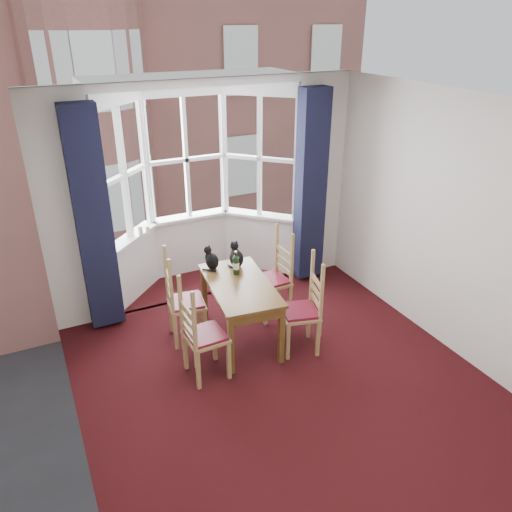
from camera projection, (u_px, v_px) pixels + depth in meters
floor at (291, 392)px, 5.05m from camera, size 4.50×4.50×0.00m
ceiling at (302, 107)px, 3.83m from camera, size 4.50×4.50×0.00m
wall_left at (59, 324)px, 3.65m from camera, size 0.00×4.50×4.50m
wall_right at (462, 231)px, 5.22m from camera, size 0.00×4.50×4.50m
wall_near at (510, 446)px, 2.61m from camera, size 4.00×0.00×4.00m
wall_back_pier_left at (69, 216)px, 5.62m from camera, size 0.70×0.12×2.80m
wall_back_pier_right at (318, 178)px, 6.91m from camera, size 0.70×0.12×2.80m
bay_window at (193, 184)px, 6.67m from camera, size 2.76×0.94×2.80m
curtain_left at (93, 222)px, 5.58m from camera, size 0.38×0.22×2.60m
curtain_right at (311, 188)px, 6.69m from camera, size 0.38×0.22×2.60m
dining_table at (240, 292)px, 5.62m from camera, size 0.80×1.31×0.73m
chair_left_near at (197, 339)px, 5.07m from camera, size 0.42×0.44×0.92m
chair_left_far at (179, 304)px, 5.68m from camera, size 0.46×0.47×0.92m
chair_right_near at (307, 312)px, 5.54m from camera, size 0.50×0.51×0.92m
chair_right_far at (277, 279)px, 6.21m from camera, size 0.42×0.44×0.92m
cat_left at (212, 260)px, 5.87m from camera, size 0.21×0.24×0.29m
cat_right at (236, 257)px, 5.93m from camera, size 0.18×0.24×0.31m
wine_bottle at (236, 264)px, 5.72m from camera, size 0.07×0.07×0.29m
candle_tall at (140, 231)px, 6.44m from camera, size 0.06×0.06×0.12m
candle_short at (147, 229)px, 6.50m from camera, size 0.06×0.06×0.10m
street at (55, 170)px, 33.80m from camera, size 80.00×80.00×0.00m
tenement_building at (74, 80)px, 15.71m from camera, size 18.40×7.80×15.20m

